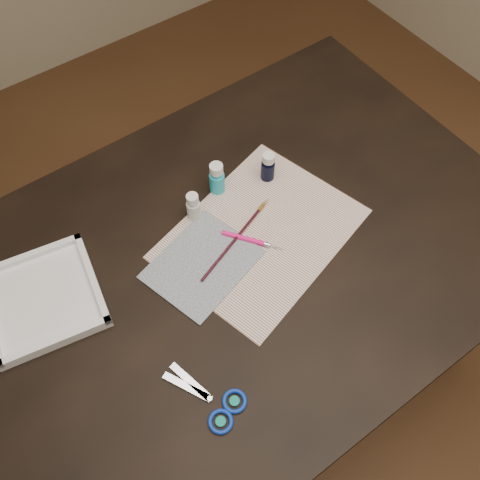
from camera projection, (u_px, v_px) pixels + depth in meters
ground at (240, 366)px, 1.82m from camera, size 3.50×3.50×0.02m
table at (240, 321)px, 1.50m from camera, size 1.30×0.90×0.75m
paper at (261, 233)px, 1.20m from camera, size 0.50×0.43×0.00m
canvas at (202, 264)px, 1.16m from camera, size 0.27×0.23×0.00m
paint_bottle_white at (193, 206)px, 1.20m from camera, size 0.03×0.03×0.08m
paint_bottle_cyan at (217, 178)px, 1.23m from camera, size 0.04×0.04×0.09m
paint_bottle_navy at (268, 167)px, 1.26m from camera, size 0.04×0.04×0.08m
paintbrush at (237, 237)px, 1.19m from camera, size 0.25×0.10×0.01m
craft_knife at (253, 241)px, 1.18m from camera, size 0.10×0.12×0.01m
scissors at (201, 397)px, 1.00m from camera, size 0.17×0.21×0.01m
palette_tray at (43, 298)px, 1.10m from camera, size 0.27×0.27×0.03m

